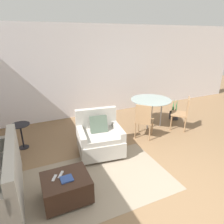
{
  "coord_description": "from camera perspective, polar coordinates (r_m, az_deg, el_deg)",
  "views": [
    {
      "loc": [
        -1.88,
        -1.88,
        2.43
      ],
      "look_at": [
        -0.08,
        2.08,
        0.75
      ],
      "focal_mm": 32.0,
      "sensor_mm": 36.0,
      "label": 1
    }
  ],
  "objects": [
    {
      "name": "ottoman",
      "position": [
        3.38,
        -12.91,
        -20.24
      ],
      "size": [
        0.71,
        0.6,
        0.41
      ],
      "color": "#382319",
      "rests_on": "ground_plane"
    },
    {
      "name": "dining_table",
      "position": [
        5.69,
        11.02,
        2.75
      ],
      "size": [
        1.12,
        1.12,
        0.76
      ],
      "color": "#8C9E99",
      "rests_on": "ground_plane"
    },
    {
      "name": "tv_remote_primary",
      "position": [
        3.33,
        -14.41,
        -16.91
      ],
      "size": [
        0.12,
        0.17,
        0.01
      ],
      "color": "#B7B7BC",
      "rests_on": "ottoman"
    },
    {
      "name": "ground_plane",
      "position": [
        3.6,
        16.3,
        -22.34
      ],
      "size": [
        20.0,
        20.0,
        0.0
      ],
      "primitive_type": "plane",
      "color": "brown"
    },
    {
      "name": "potted_plant_small",
      "position": [
        6.43,
        17.28,
        -0.48
      ],
      "size": [
        0.27,
        0.27,
        0.66
      ],
      "color": "#333338",
      "rests_on": "ground_plane"
    },
    {
      "name": "book_stack",
      "position": [
        3.22,
        -12.84,
        -18.12
      ],
      "size": [
        0.19,
        0.17,
        0.02
      ],
      "color": "#2D478C",
      "rests_on": "ottoman"
    },
    {
      "name": "side_table",
      "position": [
        4.93,
        -24.51,
        -5.12
      ],
      "size": [
        0.41,
        0.41,
        0.59
      ],
      "color": "black",
      "rests_on": "ground_plane"
    },
    {
      "name": "tv_remote_secondary",
      "position": [
        3.29,
        -16.16,
        -17.62
      ],
      "size": [
        0.11,
        0.15,
        0.01
      ],
      "color": "#B7B7BC",
      "rests_on": "ottoman"
    },
    {
      "name": "dining_chair_near_right",
      "position": [
        5.68,
        19.66,
        0.16
      ],
      "size": [
        0.59,
        0.59,
        0.9
      ],
      "color": "#93704C",
      "rests_on": "ground_plane"
    },
    {
      "name": "wall_back",
      "position": [
        6.25,
        -6.69,
        11.25
      ],
      "size": [
        12.0,
        0.06,
        2.75
      ],
      "color": "white",
      "rests_on": "ground_plane"
    },
    {
      "name": "area_rug",
      "position": [
        3.76,
        -5.79,
        -19.27
      ],
      "size": [
        2.81,
        1.66,
        0.01
      ],
      "color": "gray",
      "rests_on": "ground_plane"
    },
    {
      "name": "dining_chair_near_left",
      "position": [
        4.93,
        9.08,
        -1.97
      ],
      "size": [
        0.59,
        0.59,
        0.9
      ],
      "color": "#93704C",
      "rests_on": "ground_plane"
    },
    {
      "name": "armchair",
      "position": [
        4.36,
        -3.58,
        -7.41
      ],
      "size": [
        1.01,
        0.94,
        0.93
      ],
      "color": "#B2ADA3",
      "rests_on": "ground_plane"
    }
  ]
}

